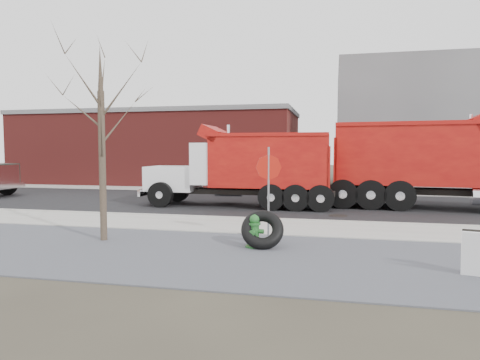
% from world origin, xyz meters
% --- Properties ---
extents(ground, '(120.00, 120.00, 0.00)m').
position_xyz_m(ground, '(0.00, 0.00, 0.00)').
color(ground, '#383328').
rests_on(ground, ground).
extents(gravel_verge, '(60.00, 5.00, 0.03)m').
position_xyz_m(gravel_verge, '(0.00, -3.50, 0.01)').
color(gravel_verge, slate).
rests_on(gravel_verge, ground).
extents(sidewalk, '(60.00, 2.50, 0.06)m').
position_xyz_m(sidewalk, '(0.00, 0.25, 0.03)').
color(sidewalk, '#9E9B93').
rests_on(sidewalk, ground).
extents(curb, '(60.00, 0.15, 0.11)m').
position_xyz_m(curb, '(0.00, 1.55, 0.06)').
color(curb, '#9E9B93').
rests_on(curb, ground).
extents(road, '(60.00, 9.40, 0.02)m').
position_xyz_m(road, '(0.00, 6.30, 0.01)').
color(road, black).
rests_on(road, ground).
extents(far_sidewalk, '(60.00, 2.00, 0.06)m').
position_xyz_m(far_sidewalk, '(0.00, 12.00, 0.03)').
color(far_sidewalk, '#9E9B93').
rests_on(far_sidewalk, ground).
extents(building_grey, '(12.00, 10.00, 8.00)m').
position_xyz_m(building_grey, '(9.00, 18.00, 4.00)').
color(building_grey, gray).
rests_on(building_grey, ground).
extents(building_brick, '(20.20, 8.20, 5.30)m').
position_xyz_m(building_brick, '(-10.00, 17.00, 2.65)').
color(building_brick, maroon).
rests_on(building_brick, ground).
extents(bare_tree, '(3.20, 3.20, 5.20)m').
position_xyz_m(bare_tree, '(-3.20, -2.60, 3.30)').
color(bare_tree, '#382D23').
rests_on(bare_tree, ground).
extents(fire_hydrant, '(0.48, 0.47, 0.85)m').
position_xyz_m(fire_hydrant, '(0.92, -2.55, 0.39)').
color(fire_hydrant, '#2D7734').
rests_on(fire_hydrant, ground).
extents(truck_tire, '(1.19, 1.03, 1.03)m').
position_xyz_m(truck_tire, '(1.12, -2.53, 0.47)').
color(truck_tire, black).
rests_on(truck_tire, ground).
extents(stop_sign, '(0.69, 0.11, 2.53)m').
position_xyz_m(stop_sign, '(1.13, -1.60, 1.74)').
color(stop_sign, gray).
rests_on(stop_sign, ground).
extents(sandwich_board, '(0.72, 0.54, 0.90)m').
position_xyz_m(sandwich_board, '(5.60, -4.08, 0.48)').
color(sandwich_board, white).
rests_on(sandwich_board, ground).
extents(dump_truck_red_a, '(9.99, 3.56, 3.95)m').
position_xyz_m(dump_truck_red_a, '(7.08, 6.06, 2.01)').
color(dump_truck_red_a, black).
rests_on(dump_truck_red_a, ground).
extents(dump_truck_red_b, '(8.18, 2.42, 3.46)m').
position_xyz_m(dump_truck_red_b, '(-0.85, 5.08, 1.76)').
color(dump_truck_red_b, black).
rests_on(dump_truck_red_b, ground).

